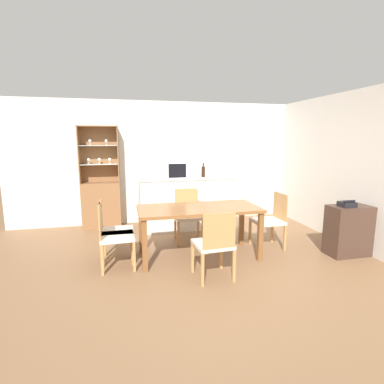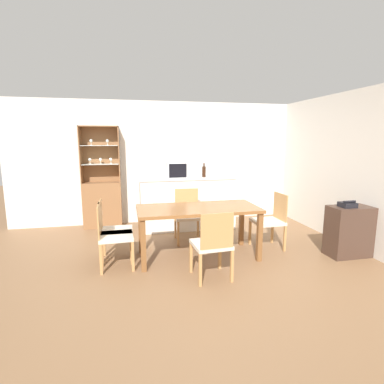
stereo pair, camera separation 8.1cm
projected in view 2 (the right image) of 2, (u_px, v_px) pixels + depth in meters
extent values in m
plane|color=brown|center=(207.00, 268.00, 4.15)|extent=(18.00, 18.00, 0.00)
cube|color=silver|center=(176.00, 162.00, 6.46)|extent=(6.80, 0.06, 2.55)
cube|color=silver|center=(359.00, 171.00, 4.76)|extent=(0.06, 4.60, 2.55)
cube|color=white|center=(187.00, 204.00, 5.96)|extent=(1.85, 0.52, 1.00)
cube|color=beige|center=(187.00, 178.00, 5.87)|extent=(1.88, 0.55, 0.03)
cube|color=brown|center=(103.00, 205.00, 6.09)|extent=(0.75, 0.34, 0.92)
cube|color=brown|center=(101.00, 154.00, 6.07)|extent=(0.75, 0.02, 1.11)
cube|color=brown|center=(81.00, 155.00, 5.84)|extent=(0.02, 0.34, 1.11)
cube|color=brown|center=(119.00, 154.00, 5.99)|extent=(0.02, 0.34, 1.11)
cube|color=brown|center=(99.00, 126.00, 5.82)|extent=(0.75, 0.34, 0.02)
cube|color=silver|center=(101.00, 164.00, 5.95)|extent=(0.70, 0.30, 0.01)
cube|color=silver|center=(100.00, 145.00, 5.88)|extent=(0.70, 0.30, 0.01)
cylinder|color=silver|center=(90.00, 164.00, 5.93)|extent=(0.04, 0.04, 0.01)
cylinder|color=silver|center=(90.00, 162.00, 5.93)|extent=(0.01, 0.01, 0.06)
sphere|color=silver|center=(90.00, 160.00, 5.92)|extent=(0.06, 0.06, 0.06)
cylinder|color=silver|center=(91.00, 145.00, 5.81)|extent=(0.04, 0.04, 0.01)
cylinder|color=silver|center=(91.00, 144.00, 5.81)|extent=(0.01, 0.01, 0.06)
sphere|color=silver|center=(91.00, 141.00, 5.80)|extent=(0.06, 0.06, 0.06)
cylinder|color=silver|center=(101.00, 163.00, 5.98)|extent=(0.04, 0.04, 0.01)
cylinder|color=silver|center=(101.00, 162.00, 5.98)|extent=(0.01, 0.01, 0.06)
sphere|color=silver|center=(100.00, 159.00, 5.97)|extent=(0.06, 0.06, 0.06)
cylinder|color=silver|center=(107.00, 145.00, 5.92)|extent=(0.04, 0.04, 0.01)
cylinder|color=silver|center=(107.00, 143.00, 5.91)|extent=(0.01, 0.01, 0.06)
sphere|color=silver|center=(107.00, 141.00, 5.90)|extent=(0.06, 0.06, 0.06)
cylinder|color=silver|center=(111.00, 163.00, 5.99)|extent=(0.04, 0.04, 0.01)
cylinder|color=silver|center=(111.00, 162.00, 5.99)|extent=(0.01, 0.01, 0.06)
sphere|color=silver|center=(111.00, 159.00, 5.98)|extent=(0.06, 0.06, 0.06)
cube|color=brown|center=(198.00, 209.00, 4.45)|extent=(1.79, 0.83, 0.05)
cube|color=brown|center=(143.00, 246.00, 4.00)|extent=(0.07, 0.07, 0.72)
cube|color=brown|center=(259.00, 237.00, 4.35)|extent=(0.07, 0.07, 0.72)
cube|color=brown|center=(141.00, 230.00, 4.68)|extent=(0.07, 0.07, 0.72)
cube|color=brown|center=(241.00, 224.00, 5.03)|extent=(0.07, 0.07, 0.72)
cube|color=beige|center=(267.00, 222.00, 4.87)|extent=(0.46, 0.46, 0.05)
cube|color=#B7844C|center=(280.00, 207.00, 4.88)|extent=(0.02, 0.42, 0.44)
cube|color=#B7844C|center=(261.00, 240.00, 4.67)|extent=(0.04, 0.04, 0.42)
cube|color=#B7844C|center=(250.00, 232.00, 5.07)|extent=(0.04, 0.04, 0.42)
cube|color=#B7844C|center=(285.00, 238.00, 4.76)|extent=(0.04, 0.04, 0.42)
cube|color=#B7844C|center=(272.00, 231.00, 5.16)|extent=(0.04, 0.04, 0.42)
cube|color=beige|center=(117.00, 231.00, 4.37)|extent=(0.46, 0.46, 0.05)
cube|color=#B7844C|center=(100.00, 216.00, 4.29)|extent=(0.02, 0.42, 0.44)
cube|color=#B7844C|center=(132.00, 241.00, 4.65)|extent=(0.04, 0.04, 0.42)
cube|color=#B7844C|center=(132.00, 250.00, 4.26)|extent=(0.04, 0.04, 0.42)
cube|color=#B7844C|center=(104.00, 243.00, 4.57)|extent=(0.04, 0.04, 0.42)
cube|color=#B7844C|center=(102.00, 252.00, 4.17)|extent=(0.04, 0.04, 0.42)
cube|color=beige|center=(116.00, 236.00, 4.13)|extent=(0.47, 0.47, 0.05)
cube|color=#B7844C|center=(99.00, 221.00, 4.04)|extent=(0.04, 0.42, 0.44)
cube|color=#B7844C|center=(131.00, 246.00, 4.42)|extent=(0.04, 0.04, 0.42)
cube|color=#B7844C|center=(133.00, 256.00, 4.03)|extent=(0.04, 0.04, 0.42)
cube|color=#B7844C|center=(102.00, 249.00, 4.32)|extent=(0.04, 0.04, 0.42)
cube|color=#B7844C|center=(101.00, 259.00, 3.93)|extent=(0.04, 0.04, 0.42)
cube|color=beige|center=(211.00, 244.00, 3.82)|extent=(0.48, 0.48, 0.05)
cube|color=#B7844C|center=(217.00, 231.00, 3.57)|extent=(0.42, 0.05, 0.44)
cube|color=#B7844C|center=(191.00, 257.00, 4.00)|extent=(0.04, 0.04, 0.42)
cube|color=#B7844C|center=(220.00, 254.00, 4.11)|extent=(0.04, 0.04, 0.42)
cube|color=#B7844C|center=(200.00, 270.00, 3.61)|extent=(0.04, 0.04, 0.42)
cube|color=#B7844C|center=(232.00, 266.00, 3.72)|extent=(0.04, 0.04, 0.42)
cube|color=beige|center=(188.00, 217.00, 5.19)|extent=(0.47, 0.47, 0.05)
cube|color=#B7844C|center=(187.00, 201.00, 5.36)|extent=(0.42, 0.04, 0.44)
cube|color=#B7844C|center=(202.00, 233.00, 5.06)|extent=(0.04, 0.04, 0.42)
cube|color=#B7844C|center=(178.00, 234.00, 4.99)|extent=(0.04, 0.04, 0.42)
cube|color=#B7844C|center=(198.00, 226.00, 5.46)|extent=(0.04, 0.04, 0.42)
cube|color=#B7844C|center=(175.00, 227.00, 5.40)|extent=(0.04, 0.04, 0.42)
cube|color=silver|center=(180.00, 170.00, 5.84)|extent=(0.52, 0.37, 0.30)
cube|color=black|center=(178.00, 171.00, 5.65)|extent=(0.34, 0.01, 0.26)
cylinder|color=black|center=(204.00, 172.00, 5.91)|extent=(0.07, 0.07, 0.21)
cylinder|color=black|center=(204.00, 165.00, 5.88)|extent=(0.03, 0.03, 0.07)
cube|color=#422D23|center=(349.00, 231.00, 4.55)|extent=(0.63, 0.37, 0.77)
cube|color=#483227|center=(349.00, 229.00, 4.55)|extent=(0.59, 0.33, 0.02)
cube|color=black|center=(347.00, 205.00, 4.44)|extent=(0.22, 0.18, 0.07)
cylinder|color=black|center=(350.00, 202.00, 4.40)|extent=(0.19, 0.03, 0.03)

